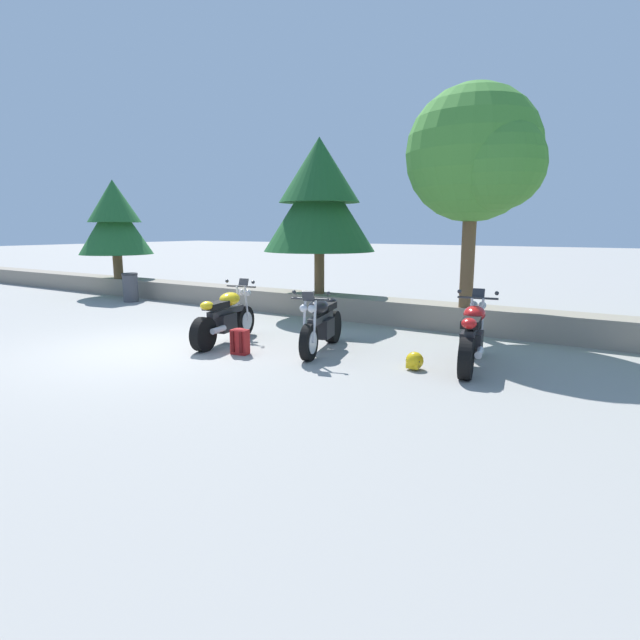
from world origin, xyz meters
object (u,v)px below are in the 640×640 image
motorcycle_red_far_right (472,337)px  leafy_tree_mid_right (478,157)px  rider_backpack (240,341)px  motorcycle_yellow_near_left (226,318)px  pine_tree_far_left (115,219)px  pine_tree_mid_left (319,197)px  trash_bin (130,287)px  rider_helmet (414,361)px  motorcycle_black_centre (321,325)px

motorcycle_red_far_right → leafy_tree_mid_right: leafy_tree_mid_right is taller
rider_backpack → leafy_tree_mid_right: (2.91, 3.85, 3.33)m
motorcycle_yellow_near_left → leafy_tree_mid_right: bearing=41.4°
pine_tree_far_left → leafy_tree_mid_right: 11.65m
rider_backpack → pine_tree_mid_left: 5.10m
leafy_tree_mid_right → trash_bin: size_ratio=5.15×
motorcycle_yellow_near_left → trash_bin: (-6.25, 2.62, -0.05)m
motorcycle_red_far_right → rider_backpack: bearing=-159.6°
motorcycle_yellow_near_left → pine_tree_mid_left: size_ratio=0.54×
rider_helmet → pine_tree_mid_left: 6.00m
rider_backpack → motorcycle_black_centre: bearing=41.8°
motorcycle_yellow_near_left → rider_helmet: (3.80, 0.16, -0.35)m
rider_helmet → pine_tree_mid_left: pine_tree_mid_left is taller
motorcycle_black_centre → pine_tree_far_left: (-9.77, 2.99, 1.99)m
trash_bin → rider_backpack: bearing=-24.1°
motorcycle_black_centre → motorcycle_red_far_right: size_ratio=0.99×
rider_helmet → motorcycle_red_far_right: bearing=42.6°
motorcycle_yellow_near_left → motorcycle_black_centre: (1.92, 0.41, 0.00)m
motorcycle_black_centre → trash_bin: (-8.17, 2.21, -0.05)m
pine_tree_far_left → trash_bin: size_ratio=3.68×
rider_helmet → pine_tree_far_left: 12.32m
motorcycle_red_far_right → trash_bin: size_ratio=2.39×
motorcycle_red_far_right → rider_backpack: 3.91m
motorcycle_red_far_right → rider_backpack: motorcycle_red_far_right is taller
motorcycle_yellow_near_left → rider_helmet: motorcycle_yellow_near_left is taller
motorcycle_yellow_near_left → pine_tree_mid_left: pine_tree_mid_left is taller
motorcycle_yellow_near_left → pine_tree_mid_left: (-0.19, 3.66, 2.45)m
motorcycle_red_far_right → pine_tree_mid_left: 6.01m
leafy_tree_mid_right → trash_bin: 10.51m
rider_helmet → pine_tree_mid_left: (-3.99, 3.50, 2.79)m
motorcycle_red_far_right → pine_tree_mid_left: size_ratio=0.54×
motorcycle_black_centre → rider_helmet: 1.93m
motorcycle_red_far_right → trash_bin: (-10.76, 1.81, -0.05)m
motorcycle_black_centre → motorcycle_red_far_right: bearing=8.8°
motorcycle_yellow_near_left → motorcycle_black_centre: bearing=12.0°
rider_backpack → pine_tree_far_left: 9.81m
motorcycle_yellow_near_left → motorcycle_red_far_right: 4.57m
motorcycle_red_far_right → pine_tree_mid_left: bearing=148.7°
motorcycle_black_centre → pine_tree_far_left: 10.41m
pine_tree_mid_left → motorcycle_black_centre: bearing=-57.1°
motorcycle_yellow_near_left → leafy_tree_mid_right: size_ratio=0.46×
motorcycle_red_far_right → pine_tree_far_left: (-12.35, 2.59, 1.99)m
pine_tree_mid_left → trash_bin: 6.64m
pine_tree_mid_left → rider_helmet: bearing=-41.3°
motorcycle_red_far_right → rider_backpack: size_ratio=4.38×
rider_helmet → pine_tree_far_left: pine_tree_far_left is taller
rider_helmet → leafy_tree_mid_right: 4.65m
leafy_tree_mid_right → motorcycle_yellow_near_left: bearing=-138.6°
motorcycle_yellow_near_left → trash_bin: 6.78m
motorcycle_yellow_near_left → rider_backpack: size_ratio=4.37×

